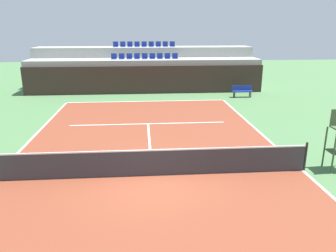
% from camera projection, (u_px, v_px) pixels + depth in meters
% --- Properties ---
extents(ground_plane, '(80.00, 80.00, 0.00)m').
position_uv_depth(ground_plane, '(152.00, 176.00, 11.47)').
color(ground_plane, '#477042').
extents(court_surface, '(11.00, 24.00, 0.01)m').
position_uv_depth(court_surface, '(152.00, 176.00, 11.47)').
color(court_surface, brown).
rests_on(court_surface, ground_plane).
extents(baseline_far, '(11.00, 0.10, 0.00)m').
position_uv_depth(baseline_far, '(146.00, 101.00, 22.87)').
color(baseline_far, white).
rests_on(baseline_far, court_surface).
extents(sideline_right, '(0.10, 24.00, 0.00)m').
position_uv_depth(sideline_right, '(302.00, 170.00, 11.89)').
color(sideline_right, white).
rests_on(sideline_right, court_surface).
extents(service_line_far, '(8.26, 0.10, 0.00)m').
position_uv_depth(service_line_far, '(148.00, 124.00, 17.57)').
color(service_line_far, white).
rests_on(service_line_far, court_surface).
extents(centre_service_line, '(0.10, 6.40, 0.00)m').
position_uv_depth(centre_service_line, '(150.00, 144.00, 14.52)').
color(centre_service_line, white).
rests_on(centre_service_line, court_surface).
extents(back_wall, '(18.39, 0.30, 2.13)m').
position_uv_depth(back_wall, '(145.00, 80.00, 25.30)').
color(back_wall, '#33231E').
rests_on(back_wall, ground_plane).
extents(stands_tier_lower, '(18.39, 2.40, 2.52)m').
position_uv_depth(stands_tier_lower, '(145.00, 75.00, 26.53)').
color(stands_tier_lower, '#9E9E99').
rests_on(stands_tier_lower, ground_plane).
extents(stands_tier_upper, '(18.39, 2.40, 3.34)m').
position_uv_depth(stands_tier_upper, '(145.00, 66.00, 28.70)').
color(stands_tier_upper, '#9E9E99').
rests_on(stands_tier_upper, ground_plane).
extents(seating_row_lower, '(5.33, 0.44, 0.44)m').
position_uv_depth(seating_row_lower, '(145.00, 57.00, 26.22)').
color(seating_row_lower, navy).
rests_on(seating_row_lower, stands_tier_lower).
extents(seating_row_upper, '(5.33, 0.44, 0.44)m').
position_uv_depth(seating_row_upper, '(144.00, 45.00, 28.27)').
color(seating_row_upper, navy).
rests_on(seating_row_upper, stands_tier_upper).
extents(tennis_net, '(11.08, 0.08, 1.07)m').
position_uv_depth(tennis_net, '(152.00, 162.00, 11.33)').
color(tennis_net, black).
rests_on(tennis_net, court_surface).
extents(player_bench, '(1.50, 0.40, 0.85)m').
position_uv_depth(player_bench, '(242.00, 90.00, 24.16)').
color(player_bench, navy).
rests_on(player_bench, ground_plane).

